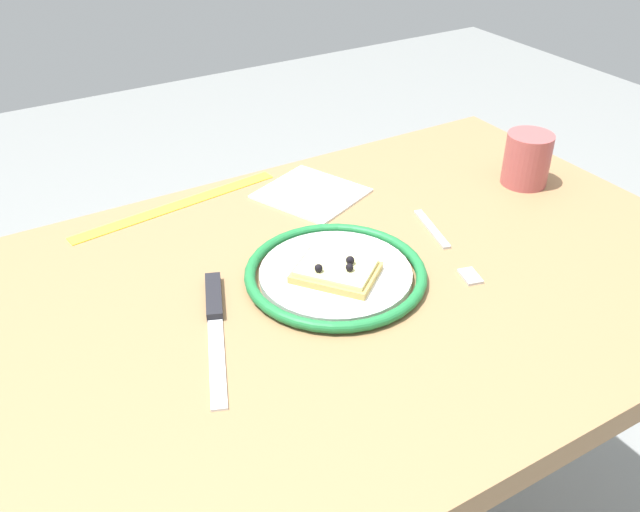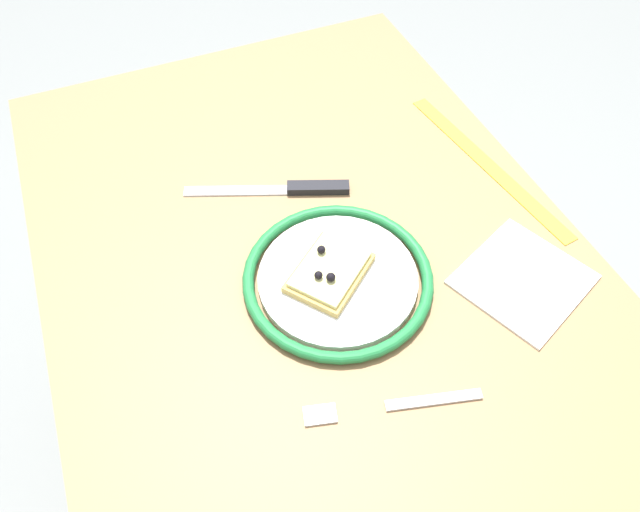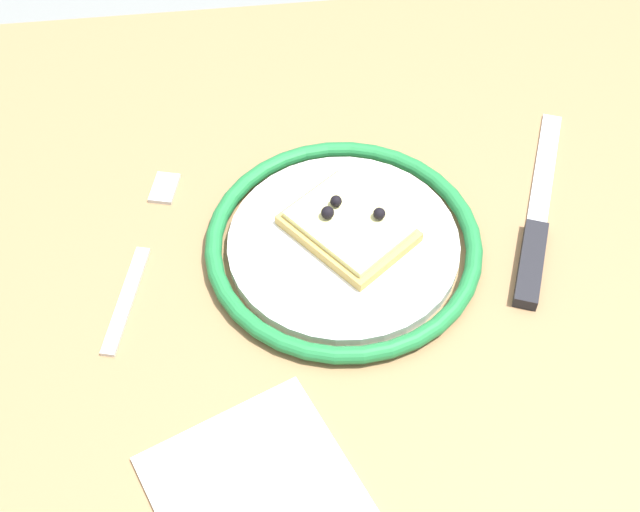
{
  "view_description": "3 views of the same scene",
  "coord_description": "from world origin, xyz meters",
  "px_view_note": "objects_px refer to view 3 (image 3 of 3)",
  "views": [
    {
      "loc": [
        0.4,
        0.63,
        1.3
      ],
      "look_at": [
        0.01,
        -0.03,
        0.8
      ],
      "focal_mm": 38.65,
      "sensor_mm": 36.0,
      "label": 1
    },
    {
      "loc": [
        -0.39,
        0.18,
        1.38
      ],
      "look_at": [
        0.01,
        0.01,
        0.81
      ],
      "focal_mm": 32.49,
      "sensor_mm": 36.0,
      "label": 2
    },
    {
      "loc": [
        -0.08,
        -0.47,
        1.37
      ],
      "look_at": [
        -0.03,
        -0.03,
        0.8
      ],
      "focal_mm": 48.04,
      "sensor_mm": 36.0,
      "label": 3
    }
  ],
  "objects_px": {
    "napkin": "(260,499)",
    "pizza_slice_near": "(343,225)",
    "plate": "(343,244)",
    "knife": "(535,236)",
    "fork": "(142,255)",
    "dining_table": "(345,302)"
  },
  "relations": [
    {
      "from": "napkin",
      "to": "pizza_slice_near",
      "type": "bearing_deg",
      "value": 68.41
    },
    {
      "from": "plate",
      "to": "knife",
      "type": "bearing_deg",
      "value": -2.95
    },
    {
      "from": "pizza_slice_near",
      "to": "knife",
      "type": "xyz_separation_m",
      "value": [
        0.17,
        -0.02,
        -0.02
      ]
    },
    {
      "from": "fork",
      "to": "napkin",
      "type": "xyz_separation_m",
      "value": [
        0.09,
        -0.23,
        0.0
      ]
    },
    {
      "from": "dining_table",
      "to": "pizza_slice_near",
      "type": "distance_m",
      "value": 0.12
    },
    {
      "from": "dining_table",
      "to": "napkin",
      "type": "relative_size",
      "value": 7.33
    },
    {
      "from": "napkin",
      "to": "plate",
      "type": "bearing_deg",
      "value": 67.69
    },
    {
      "from": "knife",
      "to": "fork",
      "type": "bearing_deg",
      "value": 176.39
    },
    {
      "from": "plate",
      "to": "napkin",
      "type": "xyz_separation_m",
      "value": [
        -0.09,
        -0.22,
        -0.01
      ]
    },
    {
      "from": "dining_table",
      "to": "napkin",
      "type": "bearing_deg",
      "value": -112.65
    },
    {
      "from": "dining_table",
      "to": "pizza_slice_near",
      "type": "xyz_separation_m",
      "value": [
        -0.0,
        0.0,
        0.12
      ]
    },
    {
      "from": "dining_table",
      "to": "fork",
      "type": "bearing_deg",
      "value": 178.82
    },
    {
      "from": "fork",
      "to": "pizza_slice_near",
      "type": "bearing_deg",
      "value": -0.52
    },
    {
      "from": "fork",
      "to": "plate",
      "type": "bearing_deg",
      "value": -4.25
    },
    {
      "from": "dining_table",
      "to": "knife",
      "type": "bearing_deg",
      "value": -6.28
    },
    {
      "from": "knife",
      "to": "fork",
      "type": "height_order",
      "value": "knife"
    },
    {
      "from": "fork",
      "to": "napkin",
      "type": "relative_size",
      "value": 1.33
    },
    {
      "from": "dining_table",
      "to": "plate",
      "type": "relative_size",
      "value": 4.5
    },
    {
      "from": "dining_table",
      "to": "pizza_slice_near",
      "type": "bearing_deg",
      "value": 152.39
    },
    {
      "from": "pizza_slice_near",
      "to": "napkin",
      "type": "xyz_separation_m",
      "value": [
        -0.09,
        -0.23,
        -0.02
      ]
    },
    {
      "from": "fork",
      "to": "napkin",
      "type": "bearing_deg",
      "value": -69.64
    },
    {
      "from": "pizza_slice_near",
      "to": "fork",
      "type": "xyz_separation_m",
      "value": [
        -0.18,
        0.0,
        -0.02
      ]
    }
  ]
}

